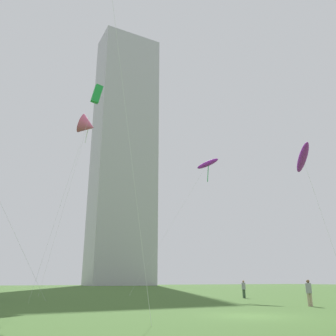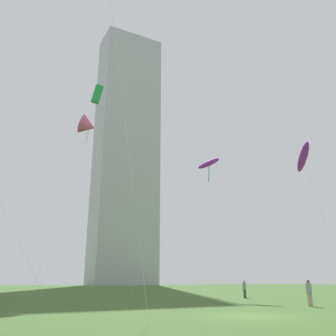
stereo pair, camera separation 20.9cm
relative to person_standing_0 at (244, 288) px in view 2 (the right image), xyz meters
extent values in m
plane|color=#3D6028|center=(-12.11, -16.18, -1.04)|extent=(280.00, 280.00, 0.00)
cylinder|color=#3F593F|center=(-0.09, 0.00, -0.61)|extent=(0.16, 0.16, 0.88)
cylinder|color=#3F593F|center=(0.09, 0.00, -0.61)|extent=(0.16, 0.16, 0.88)
cylinder|color=gray|center=(0.00, 0.00, 0.18)|extent=(0.40, 0.40, 0.69)
sphere|color=#997051|center=(0.00, 0.00, 0.64)|extent=(0.24, 0.24, 0.24)
cylinder|color=tan|center=(-3.56, -12.19, -0.60)|extent=(0.17, 0.17, 0.90)
cylinder|color=tan|center=(-3.39, -12.27, -0.60)|extent=(0.17, 0.17, 0.90)
cylinder|color=gray|center=(-3.48, -12.23, 0.21)|extent=(0.41, 0.41, 0.71)
sphere|color=brown|center=(-3.48, -12.23, 0.68)|extent=(0.24, 0.24, 0.24)
cylinder|color=silver|center=(-17.57, 11.56, 9.31)|extent=(3.34, 4.26, 20.71)
cone|color=#E5598C|center=(-15.91, 9.43, 19.66)|extent=(3.22, 3.21, 2.97)
cylinder|color=white|center=(-15.91, 9.43, 18.30)|extent=(0.42, 0.34, 2.12)
cylinder|color=silver|center=(-20.02, -17.31, 9.99)|extent=(2.95, 1.26, 22.08)
cylinder|color=silver|center=(-4.44, 8.54, 7.54)|extent=(9.69, 3.41, 17.17)
ellipsoid|color=purple|center=(0.40, 6.85, 16.12)|extent=(2.48, 3.05, 1.52)
cylinder|color=green|center=(0.40, 6.85, 14.67)|extent=(0.30, 0.14, 2.31)
cylinder|color=silver|center=(-19.32, 0.54, 9.18)|extent=(4.50, 0.02, 20.44)
cube|color=green|center=(-17.08, 0.54, 19.39)|extent=(1.09, 1.15, 2.09)
cylinder|color=silver|center=(-23.35, 1.01, 4.78)|extent=(7.25, 5.65, 11.66)
cylinder|color=silver|center=(2.44, -9.63, 5.05)|extent=(7.01, 2.68, 12.20)
ellipsoid|color=purple|center=(-1.06, -10.97, 11.15)|extent=(3.18, 4.18, 1.93)
cube|color=#A8A8AD|center=(20.66, 103.04, 53.29)|extent=(25.62, 15.73, 108.67)
camera|label=1|loc=(-24.91, -32.47, 0.74)|focal=37.97mm
camera|label=2|loc=(-24.72, -32.56, 0.74)|focal=37.97mm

